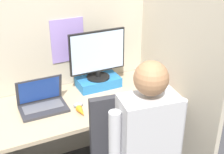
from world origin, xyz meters
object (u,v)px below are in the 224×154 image
object	(u,v)px
monitor	(98,54)
laptop	(42,103)
carrot_toy	(81,111)
paper_box	(98,82)
person	(152,153)
stapler	(155,88)

from	to	relation	value
monitor	laptop	size ratio (longest dim) A/B	1.39
laptop	monitor	bearing A→B (deg)	16.02
monitor	carrot_toy	xyz separation A→B (m)	(-0.29, -0.35, -0.27)
paper_box	person	xyz separation A→B (m)	(-0.07, -0.96, -0.01)
monitor	person	bearing A→B (deg)	-94.14
paper_box	laptop	distance (m)	0.54
laptop	stapler	distance (m)	0.92
laptop	carrot_toy	xyz separation A→B (m)	(0.23, -0.20, -0.02)
paper_box	stapler	xyz separation A→B (m)	(0.39, -0.28, -0.01)
carrot_toy	monitor	bearing A→B (deg)	50.88
laptop	person	world-z (taller)	person
paper_box	person	world-z (taller)	person
carrot_toy	person	xyz separation A→B (m)	(0.22, -0.61, 0.01)
paper_box	monitor	bearing A→B (deg)	90.00
carrot_toy	person	distance (m)	0.65
stapler	carrot_toy	bearing A→B (deg)	-173.96
stapler	person	distance (m)	0.83
monitor	stapler	distance (m)	0.55
monitor	carrot_toy	world-z (taller)	monitor
stapler	person	bearing A→B (deg)	-123.81
paper_box	laptop	bearing A→B (deg)	-164.27
paper_box	laptop	size ratio (longest dim) A/B	1.04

